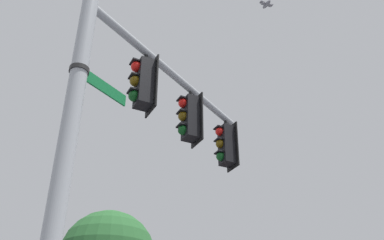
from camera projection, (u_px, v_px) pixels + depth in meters
The scene contains 7 objects.
signal_pole at pixel (63, 171), 6.01m from camera, with size 0.28×0.28×7.79m, color #ADB2B7.
mast_arm at pixel (174, 76), 9.48m from camera, with size 0.17×0.17×5.17m, color #ADB2B7.
traffic_light_nearest_pole at pixel (143, 83), 8.37m from camera, with size 0.54×0.49×1.31m.
traffic_light_mid_inner at pixel (190, 118), 9.55m from camera, with size 0.54×0.49×1.31m.
traffic_light_mid_outer at pixel (226, 145), 10.73m from camera, with size 0.54×0.49×1.31m.
street_name_sign at pixel (92, 79), 7.09m from camera, with size 0.72×1.14×0.22m.
bird_flying at pixel (267, 4), 10.48m from camera, with size 0.30×0.37×0.10m.
Camera 1 is at (-5.79, 0.89, 1.51)m, focal length 39.68 mm.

